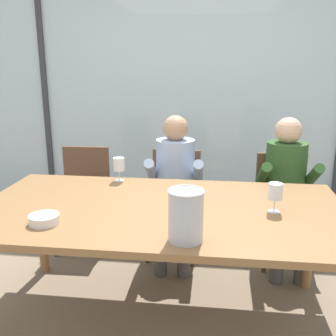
{
  "coord_description": "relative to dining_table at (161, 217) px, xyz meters",
  "views": [
    {
      "loc": [
        0.31,
        -2.17,
        1.62
      ],
      "look_at": [
        0.0,
        0.35,
        0.92
      ],
      "focal_mm": 41.42,
      "sensor_mm": 36.0,
      "label": 1
    }
  ],
  "objects": [
    {
      "name": "window_glass_panel",
      "position": [
        0.0,
        2.23,
        0.59
      ],
      "size": [
        7.43,
        0.03,
        2.6
      ],
      "primitive_type": "cube",
      "color": "silver",
      "rests_on": "ground"
    },
    {
      "name": "chair_near_curtain",
      "position": [
        -0.84,
        1.01,
        -0.19
      ],
      "size": [
        0.46,
        0.46,
        0.89
      ],
      "rotation": [
        0.0,
        0.0,
        0.04
      ],
      "color": "brown",
      "rests_on": "ground"
    },
    {
      "name": "tasting_bowl",
      "position": [
        -0.59,
        -0.32,
        0.09
      ],
      "size": [
        0.16,
        0.16,
        0.05
      ],
      "primitive_type": "cylinder",
      "color": "silver",
      "rests_on": "dining_table"
    },
    {
      "name": "wine_glass_near_bucket",
      "position": [
        -0.38,
        0.5,
        0.19
      ],
      "size": [
        0.08,
        0.08,
        0.17
      ],
      "color": "silver",
      "rests_on": "dining_table"
    },
    {
      "name": "ice_bucket_primary",
      "position": [
        0.18,
        -0.43,
        0.2
      ],
      "size": [
        0.18,
        0.18,
        0.26
      ],
      "color": "#B7B7BC",
      "rests_on": "dining_table"
    },
    {
      "name": "chair_left_of_center",
      "position": [
        -0.02,
        0.99,
        -0.19
      ],
      "size": [
        0.45,
        0.45,
        0.89
      ],
      "rotation": [
        0.0,
        0.0,
        -0.03
      ],
      "color": "brown",
      "rests_on": "ground"
    },
    {
      "name": "window_mullion_left",
      "position": [
        -1.67,
        2.21,
        0.59
      ],
      "size": [
        0.06,
        0.06,
        2.6
      ],
      "primitive_type": "cube",
      "color": "#38383D",
      "rests_on": "ground"
    },
    {
      "name": "ground",
      "position": [
        0.0,
        1.0,
        -0.71
      ],
      "size": [
        14.0,
        14.0,
        0.0
      ],
      "primitive_type": "plane",
      "color": "#847056"
    },
    {
      "name": "chair_center",
      "position": [
        0.89,
        0.97,
        -0.19
      ],
      "size": [
        0.48,
        0.48,
        0.89
      ],
      "rotation": [
        0.0,
        0.0,
        0.11
      ],
      "color": "brown",
      "rests_on": "ground"
    },
    {
      "name": "dining_table",
      "position": [
        0.0,
        0.0,
        0.0
      ],
      "size": [
        2.23,
        1.17,
        0.77
      ],
      "color": "olive",
      "rests_on": "ground"
    },
    {
      "name": "hillside_vineyard",
      "position": [
        0.0,
        5.26,
        0.31
      ],
      "size": [
        13.43,
        2.4,
        2.03
      ],
      "primitive_type": "cube",
      "color": "#477A38",
      "rests_on": "ground"
    },
    {
      "name": "person_pale_blue_shirt",
      "position": [
        -0.01,
        0.86,
        -0.02
      ],
      "size": [
        0.48,
        0.62,
        1.2
      ],
      "rotation": [
        0.0,
        0.0,
        0.05
      ],
      "color": "#9EB2D1",
      "rests_on": "ground"
    },
    {
      "name": "person_olive_shirt",
      "position": [
        0.88,
        0.86,
        -0.02
      ],
      "size": [
        0.47,
        0.62,
        1.2
      ],
      "rotation": [
        0.0,
        0.0,
        0.03
      ],
      "color": "#2D5123",
      "rests_on": "ground"
    },
    {
      "name": "wine_glass_by_left_taster",
      "position": [
        0.67,
        0.01,
        0.18
      ],
      "size": [
        0.08,
        0.08,
        0.17
      ],
      "color": "silver",
      "rests_on": "dining_table"
    }
  ]
}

